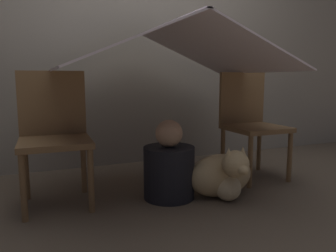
% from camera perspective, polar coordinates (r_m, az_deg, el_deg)
% --- Properties ---
extents(ground_plane, '(8.80, 8.80, 0.00)m').
position_cam_1_polar(ground_plane, '(2.28, 1.27, -12.03)').
color(ground_plane, brown).
extents(wall_back, '(7.00, 0.05, 2.50)m').
position_cam_1_polar(wall_back, '(3.11, -6.38, 16.74)').
color(wall_back, gray).
rests_on(wall_back, ground_plane).
extents(chair_left, '(0.43, 0.43, 0.84)m').
position_cam_1_polar(chair_left, '(2.19, -19.20, -0.86)').
color(chair_left, brown).
rests_on(chair_left, ground_plane).
extents(chair_right, '(0.43, 0.43, 0.84)m').
position_cam_1_polar(chair_right, '(2.71, 14.13, 1.05)').
color(chair_right, brown).
rests_on(chair_right, ground_plane).
extents(sheet_canopy, '(1.50, 1.13, 0.32)m').
position_cam_1_polar(sheet_canopy, '(2.26, 0.00, 13.57)').
color(sheet_canopy, silver).
extents(person_front, '(0.34, 0.34, 0.53)m').
position_cam_1_polar(person_front, '(2.19, 0.18, -7.22)').
color(person_front, black).
rests_on(person_front, ground_plane).
extents(dog, '(0.46, 0.41, 0.37)m').
position_cam_1_polar(dog, '(2.23, 9.47, -8.17)').
color(dog, tan).
rests_on(dog, ground_plane).
extents(plush_toy, '(0.17, 0.17, 0.27)m').
position_cam_1_polar(plush_toy, '(2.20, 10.41, -9.92)').
color(plush_toy, beige).
rests_on(plush_toy, ground_plane).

